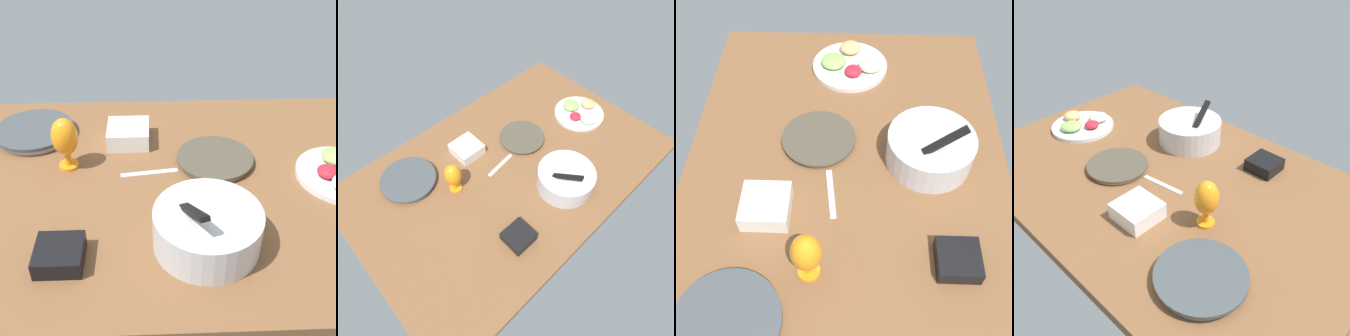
{
  "view_description": "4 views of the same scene",
  "coord_description": "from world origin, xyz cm",
  "views": [
    {
      "loc": [
        0.73,
        104.88,
        82.7
      ],
      "look_at": [
        -3.18,
        0.92,
        5.68
      ],
      "focal_mm": 46.69,
      "sensor_mm": 36.0,
      "label": 1
    },
    {
      "loc": [
        65.55,
        66.69,
        124.8
      ],
      "look_at": [
        4.5,
        2.18,
        5.68
      ],
      "focal_mm": 32.11,
      "sensor_mm": 36.0,
      "label": 2
    },
    {
      "loc": [
        76.25,
        2.25,
        108.04
      ],
      "look_at": [
        -3.26,
        -0.46,
        5.68
      ],
      "focal_mm": 45.67,
      "sensor_mm": 36.0,
      "label": 3
    },
    {
      "loc": [
        87.1,
        -81.46,
        88.79
      ],
      "look_at": [
        5.52,
        3.14,
        5.68
      ],
      "focal_mm": 40.37,
      "sensor_mm": 36.0,
      "label": 4
    }
  ],
  "objects": [
    {
      "name": "ground_plane",
      "position": [
        0.0,
        0.0,
        -2.0
      ],
      "size": [
        160.0,
        104.0,
        4.0
      ],
      "primitive_type": "cube",
      "color": "brown"
    },
    {
      "name": "dinner_plate_left",
      "position": [
        -18.68,
        -9.42,
        1.18
      ],
      "size": [
        24.62,
        24.62,
        2.26
      ],
      "color": "beige",
      "rests_on": "ground_plane"
    },
    {
      "name": "dinner_plate_right",
      "position": [
        42.76,
        -27.75,
        1.65
      ],
      "size": [
        27.41,
        27.41,
        3.16
      ],
      "color": "silver",
      "rests_on": "ground_plane"
    },
    {
      "name": "mixing_bowl",
      "position": [
        -12.05,
        26.42,
        5.82
      ],
      "size": [
        27.5,
        27.5,
        17.82
      ],
      "color": "silver",
      "rests_on": "ground_plane"
    },
    {
      "name": "fruit_platter",
      "position": [
        -57.55,
        0.48,
        1.98
      ],
      "size": [
        28.81,
        28.81,
        5.53
      ],
      "color": "silver",
      "rests_on": "ground_plane"
    },
    {
      "name": "hurricane_glass_orange",
      "position": [
        28.09,
        -8.83,
        10.6
      ],
      "size": [
        8.19,
        8.19,
        17.37
      ],
      "color": "orange",
      "rests_on": "ground_plane"
    },
    {
      "name": "square_bowl_white",
      "position": [
        9.54,
        -22.78,
        3.42
      ],
      "size": [
        14.04,
        14.04,
        6.15
      ],
      "color": "white",
      "rests_on": "ground_plane"
    },
    {
      "name": "square_bowl_black",
      "position": [
        24.42,
        31.14,
        2.77
      ],
      "size": [
        11.72,
        11.72,
        4.97
      ],
      "color": "black",
      "rests_on": "ground_plane"
    },
    {
      "name": "fork_by_left_plate",
      "position": [
        2.44,
        -4.25,
        0.3
      ],
      "size": [
        18.08,
        4.14,
        0.6
      ],
      "primitive_type": "cube",
      "rotation": [
        0.0,
        0.0,
        0.13
      ],
      "color": "silver",
      "rests_on": "ground_plane"
    }
  ]
}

